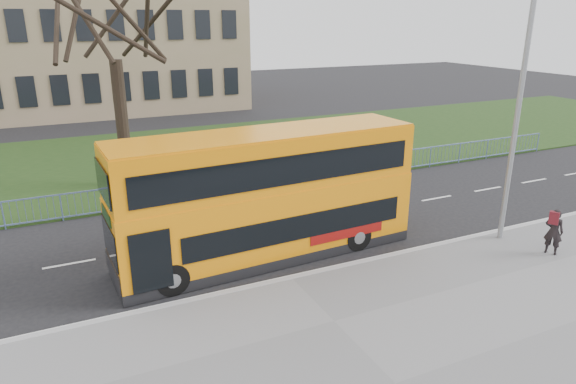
% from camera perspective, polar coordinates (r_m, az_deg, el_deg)
% --- Properties ---
extents(ground, '(120.00, 120.00, 0.00)m').
position_cam_1_polar(ground, '(16.93, -1.90, -7.58)').
color(ground, black).
rests_on(ground, ground).
extents(kerb, '(80.00, 0.20, 0.14)m').
position_cam_1_polar(kerb, '(15.64, 0.36, -9.64)').
color(kerb, '#9C9C9F').
rests_on(kerb, ground).
extents(grass_verge, '(80.00, 15.40, 0.08)m').
position_cam_1_polar(grass_verge, '(29.84, -12.83, 3.81)').
color(grass_verge, '#193212').
rests_on(grass_verge, ground).
extents(guard_railing, '(40.00, 0.12, 1.10)m').
position_cam_1_polar(guard_railing, '(22.51, -8.56, 0.55)').
color(guard_railing, '#6A84BC').
rests_on(guard_railing, ground).
extents(bare_tree, '(9.53, 9.53, 13.62)m').
position_cam_1_polar(bare_tree, '(24.16, -18.90, 16.35)').
color(bare_tree, black).
rests_on(bare_tree, grass_verge).
extents(civic_building, '(30.00, 15.00, 14.00)m').
position_cam_1_polar(civic_building, '(48.98, -25.07, 16.52)').
color(civic_building, '#8F7F5B').
rests_on(civic_building, ground).
extents(yellow_bus, '(9.96, 2.83, 4.13)m').
position_cam_1_polar(yellow_bus, '(16.43, -2.31, -0.05)').
color(yellow_bus, orange).
rests_on(yellow_bus, ground).
extents(pedestrian, '(0.61, 0.68, 1.56)m').
position_cam_1_polar(pedestrian, '(18.91, 27.43, -3.92)').
color(pedestrian, black).
rests_on(pedestrian, pavement).
extents(street_lamp, '(1.88, 0.31, 8.86)m').
position_cam_1_polar(street_lamp, '(18.44, 24.07, 9.27)').
color(street_lamp, gray).
rests_on(street_lamp, pavement).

